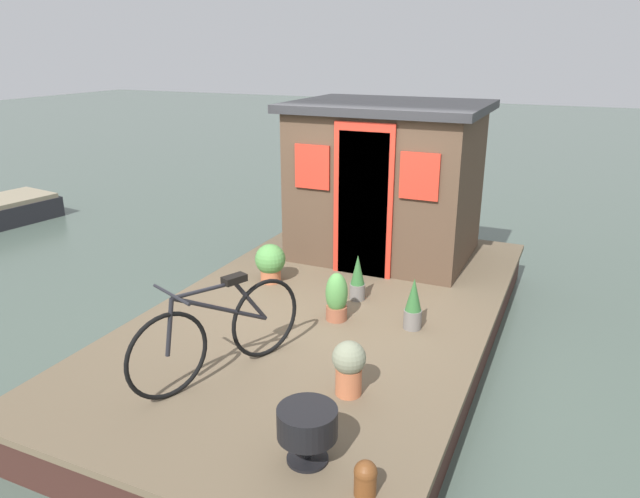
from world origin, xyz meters
The scene contains 11 objects.
ground_plane centered at (0.00, 0.00, 0.00)m, with size 60.00×60.00×0.00m, color #47564C.
houseboat_deck centered at (0.00, 0.00, 0.23)m, with size 5.92×3.32×0.46m.
houseboat_cabin centered at (1.85, 0.00, 1.44)m, with size 1.87×2.35×1.95m.
bicycle centered at (-1.61, 0.26, 0.85)m, with size 1.56×0.71×0.85m.
potted_plant_sage centered at (-0.13, -0.95, 0.70)m, with size 0.17×0.17×0.52m.
potted_plant_lavender centered at (0.30, -0.22, 0.70)m, with size 0.17×0.17×0.51m.
potted_plant_rosemary centered at (-0.25, -0.20, 0.69)m, with size 0.22×0.22×0.49m.
potted_plant_thyme centered at (0.36, 0.88, 0.70)m, with size 0.35×0.35×0.45m.
potted_plant_mint centered at (-1.45, -0.81, 0.71)m, with size 0.27×0.27×0.45m.
charcoal_grill centered at (-2.29, -0.85, 0.73)m, with size 0.40×0.40×0.39m.
mooring_bollard centered at (-2.43, -1.31, 0.58)m, with size 0.15×0.15×0.24m.
Camera 1 is at (-5.21, -2.26, 3.05)m, focal length 33.15 mm.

